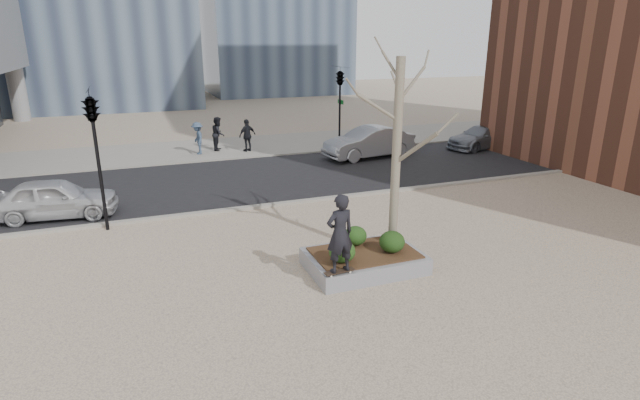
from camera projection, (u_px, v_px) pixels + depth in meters
name	position (u px, v px, depth m)	size (l,w,h in m)	color
ground	(329.00, 275.00, 13.07)	(120.00, 120.00, 0.00)	#C0AD8D
street	(244.00, 179.00, 21.95)	(60.00, 8.00, 0.02)	black
far_sidewalk	(217.00, 148.00, 28.17)	(60.00, 6.00, 0.02)	gray
planter	(364.00, 261.00, 13.34)	(3.00, 2.00, 0.45)	gray
planter_mulch	(364.00, 253.00, 13.27)	(2.70, 1.70, 0.04)	#382314
sycamore_tree	(398.00, 124.00, 12.85)	(2.80, 2.80, 6.60)	gray
shrub_left	(342.00, 251.00, 12.59)	(0.68, 0.68, 0.57)	#1A3A12
shrub_middle	(355.00, 236.00, 13.65)	(0.62, 0.62, 0.53)	black
shrub_right	(392.00, 242.00, 13.18)	(0.68, 0.68, 0.58)	#193310
skateboard	(339.00, 272.00, 12.10)	(0.78, 0.20, 0.07)	black
skateboarder	(340.00, 234.00, 11.79)	(0.71, 0.47, 1.95)	black
police_car	(55.00, 198.00, 17.02)	(1.62, 4.03, 1.37)	silver
car_silver	(369.00, 142.00, 25.77)	(1.67, 4.78, 1.58)	#999BA1
car_third	(481.00, 137.00, 28.07)	(1.76, 4.32, 1.25)	slate
pedestrian_a	(218.00, 134.00, 27.44)	(0.89, 0.69, 1.83)	black
pedestrian_b	(198.00, 138.00, 26.49)	(1.10, 0.64, 1.71)	#3A4D68
pedestrian_c	(247.00, 135.00, 27.14)	(1.03, 0.43, 1.76)	black
traffic_light_near	(98.00, 162.00, 15.48)	(0.60, 2.48, 4.50)	black
traffic_light_far	(340.00, 108.00, 27.57)	(0.60, 2.48, 4.50)	black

